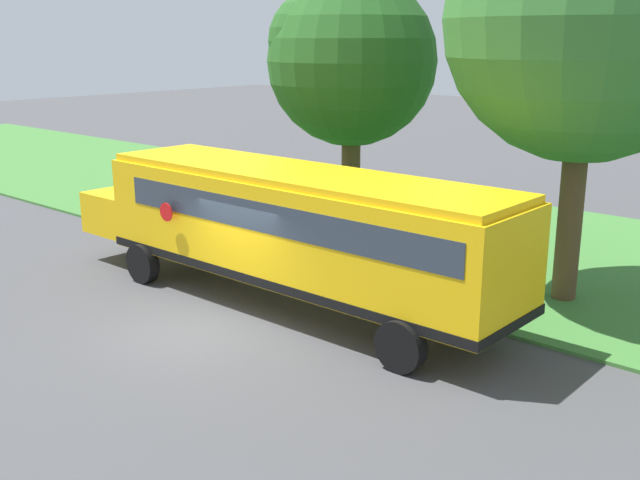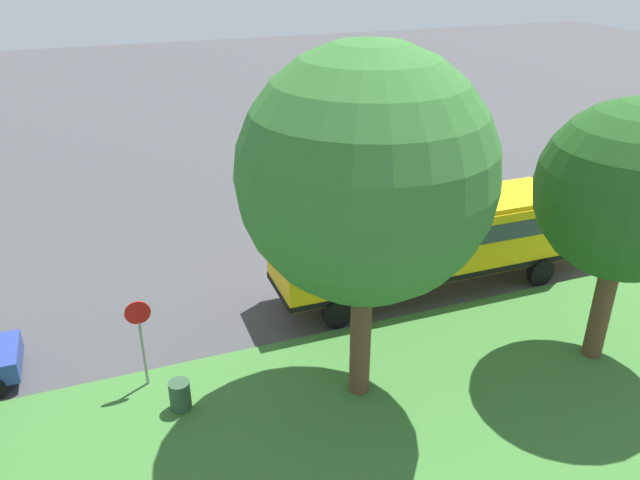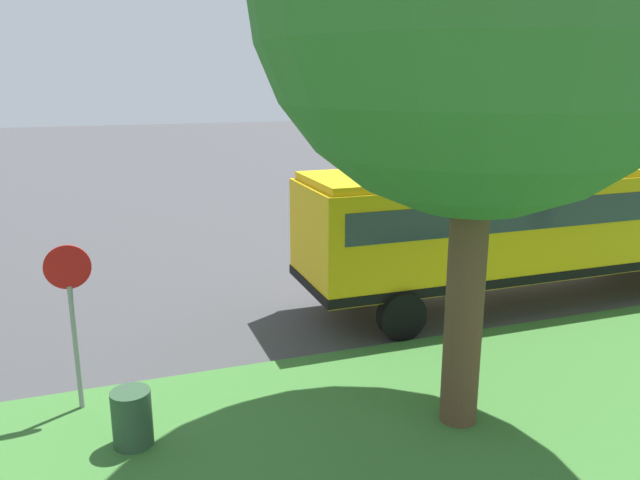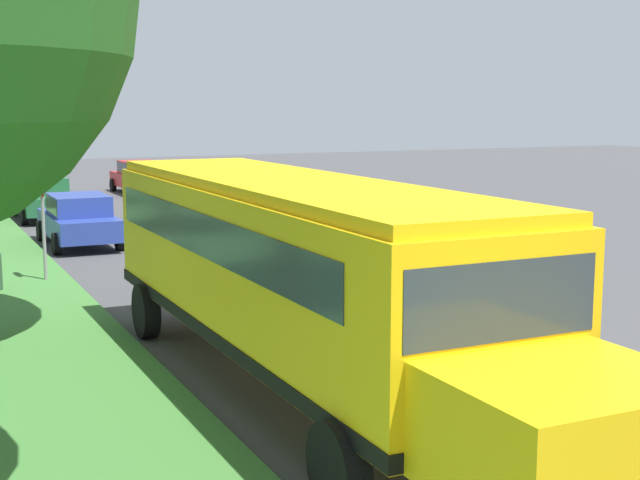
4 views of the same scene
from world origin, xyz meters
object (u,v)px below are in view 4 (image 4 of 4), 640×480
car_green_middle (43,196)px  car_red_furthest (139,175)px  school_bus (296,264)px  stop_sign (43,211)px  car_blue_nearest (79,217)px

car_green_middle → car_red_furthest: (5.60, 8.03, 0.00)m
car_green_middle → car_red_furthest: same height
school_bus → car_green_middle: size_ratio=2.82×
school_bus → car_green_middle: bearing=90.9°
car_red_furthest → stop_sign: stop_sign is taller
car_blue_nearest → stop_sign: bearing=-108.4°
school_bus → stop_sign: size_ratio=4.53×
car_blue_nearest → car_green_middle: bearing=90.0°
school_bus → stop_sign: bearing=102.1°
car_red_furthest → stop_sign: bearing=-109.8°
car_blue_nearest → car_green_middle: 7.06m
school_bus → car_blue_nearest: school_bus is taller
car_blue_nearest → stop_sign: stop_sign is taller
car_red_furthest → car_blue_nearest: bearing=-110.4°
school_bus → car_blue_nearest: bearing=91.3°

